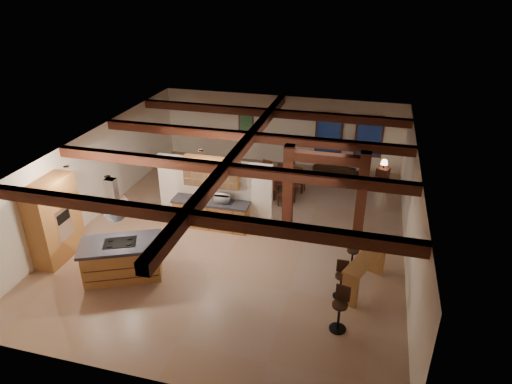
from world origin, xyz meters
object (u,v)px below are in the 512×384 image
Objects in this scene: dining_table at (277,186)px; bar_counter at (365,268)px; sofa at (339,170)px; kitchen_island at (122,259)px.

bar_counter is (3.38, -4.79, 0.32)m from dining_table.
bar_counter reaches higher than sofa.
dining_table reaches higher than sofa.
bar_counter is at bearing 9.80° from kitchen_island.
bar_counter is at bearing 117.01° from sofa.
bar_counter is at bearing -45.84° from dining_table.
sofa is at bearing 100.56° from bar_counter.
kitchen_island is 9.51m from sofa.
sofa is at bearing 55.28° from dining_table.
dining_table is at bearing 125.19° from bar_counter.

